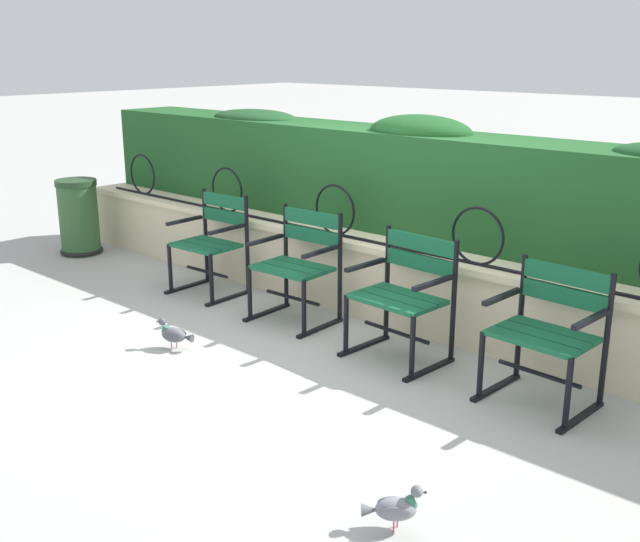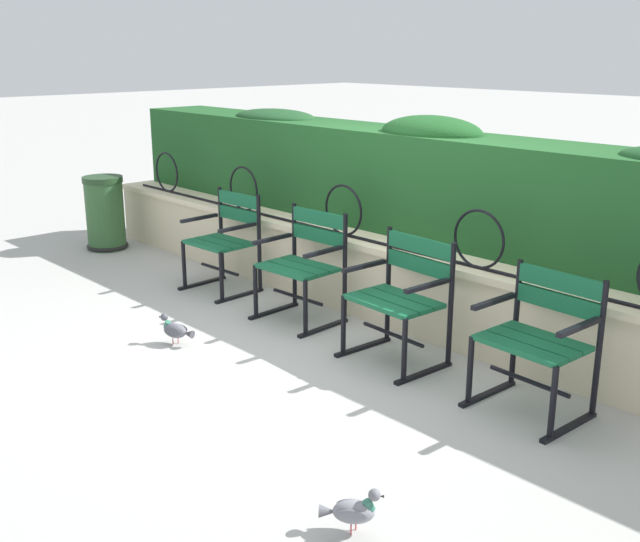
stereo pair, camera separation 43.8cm
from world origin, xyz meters
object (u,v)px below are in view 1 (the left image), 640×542
object	(u,v)px
pigeon_far_side	(395,508)
park_chair_rightmost	(549,330)
park_chair_centre_left	(299,263)
park_chair_centre_right	(404,293)
trash_bin	(79,219)
pigeon_near_chairs	(174,334)
park_chair_leftmost	(212,241)

from	to	relation	value
pigeon_far_side	park_chair_rightmost	bearing A→B (deg)	94.18
park_chair_centre_left	park_chair_centre_right	bearing A→B (deg)	-3.14
pigeon_far_side	park_chair_centre_left	bearing A→B (deg)	142.61
park_chair_rightmost	park_chair_centre_left	bearing A→B (deg)	178.93
park_chair_centre_left	park_chair_centre_right	world-z (taller)	park_chair_centre_left
park_chair_centre_right	pigeon_far_side	world-z (taller)	park_chair_centre_right
park_chair_centre_right	park_chair_rightmost	bearing A→B (deg)	1.02
park_chair_centre_right	trash_bin	distance (m)	4.17
pigeon_near_chairs	pigeon_far_side	distance (m)	2.56
park_chair_centre_right	pigeon_near_chairs	world-z (taller)	park_chair_centre_right
park_chair_leftmost	pigeon_far_side	size ratio (longest dim) A/B	3.64
park_chair_centre_right	park_chair_leftmost	bearing A→B (deg)	178.20
pigeon_near_chairs	park_chair_centre_left	bearing A→B (deg)	77.84
pigeon_near_chairs	trash_bin	bearing A→B (deg)	161.26
park_chair_leftmost	park_chair_centre_left	distance (m)	1.06
pigeon_near_chairs	park_chair_centre_right	bearing A→B (deg)	37.70
park_chair_leftmost	pigeon_near_chairs	world-z (taller)	park_chair_leftmost
pigeon_far_side	trash_bin	size ratio (longest dim) A/B	0.31
park_chair_centre_left	park_chair_centre_right	size ratio (longest dim) A/B	1.01
park_chair_rightmost	pigeon_near_chairs	bearing A→B (deg)	-156.57
park_chair_leftmost	park_chair_rightmost	distance (m)	3.18
park_chair_centre_left	pigeon_far_side	xyz separation A→B (m)	(2.24, -1.72, -0.36)
park_chair_centre_right	pigeon_near_chairs	distance (m)	1.67
park_chair_leftmost	pigeon_far_side	bearing A→B (deg)	-27.56
park_chair_leftmost	park_chair_centre_left	size ratio (longest dim) A/B	0.99
pigeon_far_side	park_chair_centre_right	bearing A→B (deg)	125.44
park_chair_leftmost	park_chair_centre_left	bearing A→B (deg)	-0.44
pigeon_near_chairs	trash_bin	distance (m)	3.04
pigeon_near_chairs	park_chair_rightmost	bearing A→B (deg)	23.43
trash_bin	pigeon_far_side	bearing A→B (deg)	-16.98
park_chair_leftmost	park_chair_centre_right	bearing A→B (deg)	-1.80
trash_bin	park_chair_centre_left	bearing A→B (deg)	1.54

